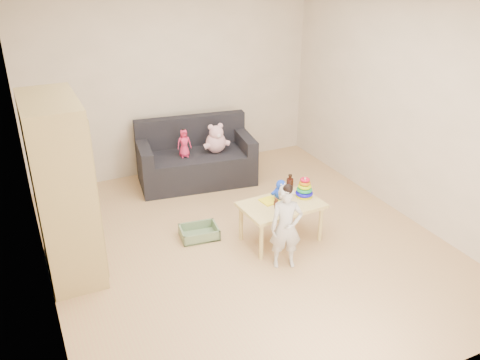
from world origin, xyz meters
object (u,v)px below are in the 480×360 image
play_table (281,222)px  toddler (286,228)px  wardrobe (62,190)px  sofa (196,167)px

play_table → toddler: 0.51m
toddler → wardrobe: bearing=175.6°
sofa → play_table: size_ratio=1.77×
play_table → toddler: (-0.19, -0.43, 0.20)m
wardrobe → sofa: bearing=36.3°
sofa → toddler: toddler is taller
wardrobe → play_table: bearing=-11.4°
sofa → toddler: bearing=-79.3°
sofa → play_table: 1.80m
play_table → toddler: toddler is taller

